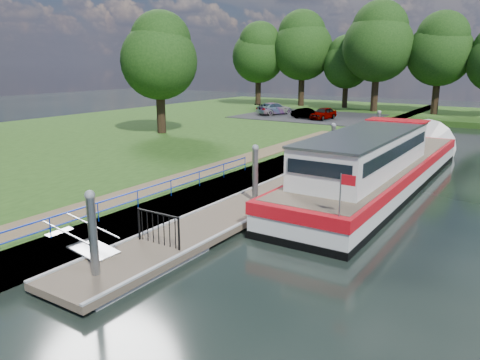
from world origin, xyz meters
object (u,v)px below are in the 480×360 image
Objects in this scene: barge at (383,166)px; car_a at (323,113)px; car_c at (274,108)px; pontoon at (299,184)px; car_b at (307,114)px.

barge is 23.47m from car_a.
barge is at bearing -51.80° from car_a.
barge is 4.70× the size of car_c.
car_b reaches higher than pontoon.
car_c is at bearing 175.25° from car_a.
barge is at bearing -136.36° from car_b.
barge is (3.60, 2.62, 0.90)m from pontoon.
car_b is (-10.01, 22.27, 1.18)m from pontoon.
car_b is (-13.61, 19.65, 0.28)m from barge.
pontoon is 6.67× the size of car_c.
pontoon is 8.49× the size of car_a.
car_c reaches higher than car_b.
pontoon is 4.54m from barge.
car_a is (-12.03, 20.15, 0.35)m from barge.
pontoon is 24.44m from car_b.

